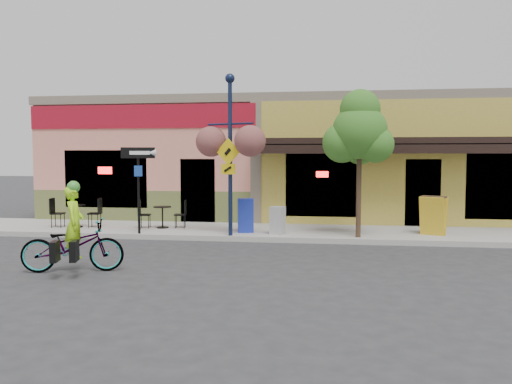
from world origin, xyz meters
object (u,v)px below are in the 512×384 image
at_px(building, 294,160).
at_px(one_way_sign, 139,191).
at_px(cyclist_rider, 75,235).
at_px(newspaper_box_grey, 278,220).
at_px(street_tree, 359,163).
at_px(lamp_post, 230,155).
at_px(newspaper_box_blue, 246,215).
at_px(bicycle, 73,246).

distance_m(building, one_way_sign, 8.00).
distance_m(cyclist_rider, one_way_sign, 4.26).
relative_size(building, cyclist_rider, 11.97).
xyz_separation_m(newspaper_box_grey, street_tree, (2.26, -0.22, 1.65)).
distance_m(lamp_post, newspaper_box_blue, 1.93).
height_order(building, bicycle, building).
xyz_separation_m(cyclist_rider, newspaper_box_grey, (3.75, 4.62, -0.21)).
distance_m(building, bicycle, 11.83).
relative_size(building, one_way_sign, 7.31).
bearing_deg(one_way_sign, newspaper_box_grey, -13.16).
distance_m(building, newspaper_box_grey, 6.65).
relative_size(cyclist_rider, newspaper_box_grey, 1.91).
distance_m(building, lamp_post, 6.98).
relative_size(cyclist_rider, one_way_sign, 0.61).
height_order(one_way_sign, newspaper_box_blue, one_way_sign).
distance_m(lamp_post, newspaper_box_grey, 2.31).
height_order(lamp_post, newspaper_box_blue, lamp_post).
xyz_separation_m(cyclist_rider, street_tree, (6.01, 4.40, 1.44)).
xyz_separation_m(building, bicycle, (-3.84, -11.05, -1.71)).
height_order(newspaper_box_grey, street_tree, street_tree).
bearing_deg(cyclist_rider, building, -33.96).
height_order(building, lamp_post, lamp_post).
bearing_deg(building, newspaper_box_grey, -90.41).
height_order(cyclist_rider, newspaper_box_grey, cyclist_rider).
height_order(cyclist_rider, street_tree, street_tree).
bearing_deg(cyclist_rider, lamp_post, -45.26).
bearing_deg(bicycle, cyclist_rider, -105.03).
height_order(bicycle, street_tree, street_tree).
xyz_separation_m(building, street_tree, (2.22, -6.66, -0.05)).
height_order(bicycle, newspaper_box_grey, bicycle).
relative_size(bicycle, street_tree, 0.50).
bearing_deg(street_tree, one_way_sign, -178.22).
distance_m(cyclist_rider, street_tree, 7.58).
relative_size(one_way_sign, newspaper_box_grey, 3.13).
bearing_deg(street_tree, newspaper_box_blue, 171.24).
xyz_separation_m(bicycle, newspaper_box_grey, (3.80, 4.62, 0.01)).
relative_size(cyclist_rider, lamp_post, 0.34).
xyz_separation_m(bicycle, lamp_post, (2.50, 4.20, 1.88)).
distance_m(newspaper_box_blue, newspaper_box_grey, 1.02).
bearing_deg(newspaper_box_blue, bicycle, -132.28).
xyz_separation_m(bicycle, street_tree, (6.06, 4.40, 1.66)).
bearing_deg(newspaper_box_grey, bicycle, -109.15).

